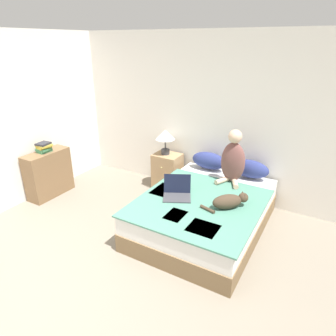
{
  "coord_description": "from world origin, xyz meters",
  "views": [
    {
      "loc": [
        1.94,
        -0.84,
        2.39
      ],
      "look_at": [
        0.14,
        2.27,
        0.86
      ],
      "focal_mm": 32.0,
      "sensor_mm": 36.0,
      "label": 1
    }
  ],
  "objects_px": {
    "table_lamp": "(165,136)",
    "nightstand": "(167,171)",
    "laptop_open": "(177,193)",
    "bookshelf": "(49,174)",
    "pillow_far": "(250,169)",
    "book_stack_top": "(44,147)",
    "pillow_near": "(209,161)",
    "cat_tabby": "(229,201)",
    "person_sitting": "(233,160)",
    "bed": "(205,212)"
  },
  "relations": [
    {
      "from": "laptop_open",
      "to": "book_stack_top",
      "type": "bearing_deg",
      "value": 156.85
    },
    {
      "from": "bookshelf",
      "to": "book_stack_top",
      "type": "distance_m",
      "value": 0.46
    },
    {
      "from": "table_lamp",
      "to": "book_stack_top",
      "type": "distance_m",
      "value": 1.94
    },
    {
      "from": "pillow_near",
      "to": "bookshelf",
      "type": "distance_m",
      "value": 2.62
    },
    {
      "from": "cat_tabby",
      "to": "table_lamp",
      "type": "distance_m",
      "value": 1.79
    },
    {
      "from": "bed",
      "to": "cat_tabby",
      "type": "distance_m",
      "value": 0.52
    },
    {
      "from": "cat_tabby",
      "to": "bookshelf",
      "type": "relative_size",
      "value": 0.66
    },
    {
      "from": "pillow_far",
      "to": "book_stack_top",
      "type": "relative_size",
      "value": 2.48
    },
    {
      "from": "laptop_open",
      "to": "table_lamp",
      "type": "distance_m",
      "value": 1.35
    },
    {
      "from": "pillow_near",
      "to": "person_sitting",
      "type": "distance_m",
      "value": 0.58
    },
    {
      "from": "pillow_near",
      "to": "book_stack_top",
      "type": "height_order",
      "value": "book_stack_top"
    },
    {
      "from": "nightstand",
      "to": "bookshelf",
      "type": "distance_m",
      "value": 1.97
    },
    {
      "from": "table_lamp",
      "to": "nightstand",
      "type": "bearing_deg",
      "value": 1.99
    },
    {
      "from": "table_lamp",
      "to": "book_stack_top",
      "type": "relative_size",
      "value": 1.9
    },
    {
      "from": "pillow_far",
      "to": "bookshelf",
      "type": "relative_size",
      "value": 0.74
    },
    {
      "from": "bed",
      "to": "table_lamp",
      "type": "xyz_separation_m",
      "value": [
        -1.1,
        0.83,
        0.68
      ]
    },
    {
      "from": "bookshelf",
      "to": "table_lamp",
      "type": "bearing_deg",
      "value": 38.1
    },
    {
      "from": "person_sitting",
      "to": "bookshelf",
      "type": "relative_size",
      "value": 1.02
    },
    {
      "from": "pillow_far",
      "to": "bookshelf",
      "type": "bearing_deg",
      "value": -157.31
    },
    {
      "from": "bookshelf",
      "to": "book_stack_top",
      "type": "relative_size",
      "value": 3.37
    },
    {
      "from": "pillow_near",
      "to": "person_sitting",
      "type": "relative_size",
      "value": 0.72
    },
    {
      "from": "pillow_near",
      "to": "bookshelf",
      "type": "bearing_deg",
      "value": -151.73
    },
    {
      "from": "bed",
      "to": "table_lamp",
      "type": "height_order",
      "value": "table_lamp"
    },
    {
      "from": "pillow_near",
      "to": "pillow_far",
      "type": "bearing_deg",
      "value": 0.0
    },
    {
      "from": "nightstand",
      "to": "cat_tabby",
      "type": "bearing_deg",
      "value": -34.0
    },
    {
      "from": "person_sitting",
      "to": "laptop_open",
      "type": "relative_size",
      "value": 1.69
    },
    {
      "from": "pillow_near",
      "to": "nightstand",
      "type": "bearing_deg",
      "value": -176.89
    },
    {
      "from": "laptop_open",
      "to": "table_lamp",
      "type": "height_order",
      "value": "table_lamp"
    },
    {
      "from": "pillow_near",
      "to": "book_stack_top",
      "type": "distance_m",
      "value": 2.62
    },
    {
      "from": "pillow_near",
      "to": "person_sitting",
      "type": "height_order",
      "value": "person_sitting"
    },
    {
      "from": "laptop_open",
      "to": "table_lamp",
      "type": "bearing_deg",
      "value": 100.14
    },
    {
      "from": "book_stack_top",
      "to": "cat_tabby",
      "type": "bearing_deg",
      "value": 4.37
    },
    {
      "from": "cat_tabby",
      "to": "book_stack_top",
      "type": "distance_m",
      "value": 3.01
    },
    {
      "from": "pillow_far",
      "to": "bookshelf",
      "type": "height_order",
      "value": "pillow_far"
    },
    {
      "from": "laptop_open",
      "to": "book_stack_top",
      "type": "distance_m",
      "value": 2.33
    },
    {
      "from": "cat_tabby",
      "to": "book_stack_top",
      "type": "height_order",
      "value": "book_stack_top"
    },
    {
      "from": "book_stack_top",
      "to": "bed",
      "type": "bearing_deg",
      "value": 7.97
    },
    {
      "from": "pillow_near",
      "to": "book_stack_top",
      "type": "relative_size",
      "value": 2.48
    },
    {
      "from": "cat_tabby",
      "to": "book_stack_top",
      "type": "xyz_separation_m",
      "value": [
        -3.0,
        -0.23,
        0.24
      ]
    },
    {
      "from": "laptop_open",
      "to": "table_lamp",
      "type": "xyz_separation_m",
      "value": [
        -0.79,
        1.03,
        0.37
      ]
    },
    {
      "from": "pillow_far",
      "to": "laptop_open",
      "type": "relative_size",
      "value": 1.22
    },
    {
      "from": "pillow_near",
      "to": "pillow_far",
      "type": "xyz_separation_m",
      "value": [
        0.66,
        0.0,
        0.0
      ]
    },
    {
      "from": "cat_tabby",
      "to": "pillow_far",
      "type": "bearing_deg",
      "value": 48.26
    },
    {
      "from": "pillow_near",
      "to": "pillow_far",
      "type": "height_order",
      "value": "same"
    },
    {
      "from": "cat_tabby",
      "to": "pillow_near",
      "type": "bearing_deg",
      "value": 80.74
    },
    {
      "from": "laptop_open",
      "to": "bookshelf",
      "type": "bearing_deg",
      "value": 156.85
    },
    {
      "from": "laptop_open",
      "to": "nightstand",
      "type": "distance_m",
      "value": 1.3
    },
    {
      "from": "nightstand",
      "to": "book_stack_top",
      "type": "xyz_separation_m",
      "value": [
        -1.56,
        -1.2,
        0.52
      ]
    },
    {
      "from": "cat_tabby",
      "to": "bookshelf",
      "type": "bearing_deg",
      "value": 140.47
    },
    {
      "from": "person_sitting",
      "to": "laptop_open",
      "type": "bearing_deg",
      "value": -119.73
    }
  ]
}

